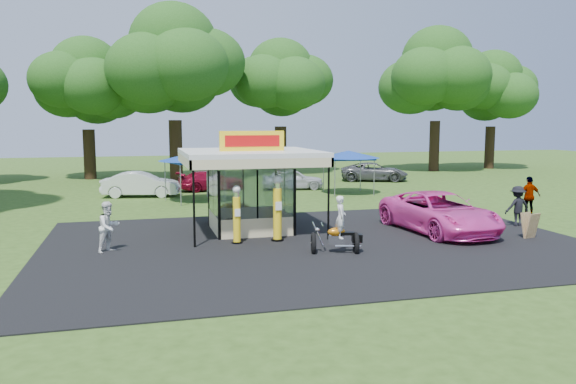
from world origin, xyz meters
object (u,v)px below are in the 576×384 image
(bg_car_d, at_px, (374,172))
(bg_car_c, at_px, (292,179))
(gas_station_kiosk, at_px, (250,189))
(a_frame_sign, at_px, (530,226))
(bg_car_b, at_px, (211,181))
(gas_pump_right, at_px, (277,210))
(motorcycle, at_px, (339,230))
(spectator_east_a, at_px, (517,206))
(kiosk_car, at_px, (241,212))
(tent_west, at_px, (194,157))
(spectator_east_b, at_px, (529,196))
(spectator_west, at_px, (109,227))
(bg_car_a, at_px, (141,184))
(pink_sedan, at_px, (439,213))
(tent_east, at_px, (348,155))
(gas_pump_left, at_px, (237,216))

(bg_car_d, bearing_deg, bg_car_c, 135.07)
(gas_station_kiosk, xyz_separation_m, a_frame_sign, (10.23, -4.32, -1.27))
(bg_car_b, bearing_deg, gas_pump_right, 172.07)
(motorcycle, bearing_deg, spectator_east_a, 30.70)
(gas_pump_right, distance_m, kiosk_car, 4.55)
(motorcycle, bearing_deg, tent_west, 118.21)
(spectator_east_b, bearing_deg, bg_car_c, -51.60)
(gas_pump_right, xyz_separation_m, spectator_west, (-6.10, -0.16, -0.32))
(bg_car_a, bearing_deg, motorcycle, -149.29)
(spectator_east_b, distance_m, bg_car_d, 17.02)
(bg_car_a, xyz_separation_m, tent_west, (2.95, -2.88, 1.78))
(gas_station_kiosk, height_order, spectator_west, gas_station_kiosk)
(a_frame_sign, height_order, kiosk_car, a_frame_sign)
(spectator_east_b, distance_m, tent_west, 17.81)
(spectator_east_a, bearing_deg, kiosk_car, -20.32)
(spectator_west, distance_m, bg_car_c, 19.52)
(kiosk_car, bearing_deg, spectator_east_a, -110.12)
(pink_sedan, xyz_separation_m, bg_car_c, (-1.84, 15.87, -0.13))
(spectator_east_a, height_order, bg_car_b, spectator_east_a)
(gas_pump_right, distance_m, motorcycle, 2.93)
(bg_car_a, distance_m, tent_east, 12.96)
(gas_pump_left, xyz_separation_m, spectator_west, (-4.54, -0.13, -0.16))
(bg_car_d, distance_m, tent_west, 16.57)
(pink_sedan, bearing_deg, gas_pump_left, 176.23)
(gas_pump_left, relative_size, spectator_east_a, 1.24)
(gas_station_kiosk, relative_size, spectator_east_a, 3.03)
(a_frame_sign, xyz_separation_m, pink_sedan, (-2.75, 2.08, 0.31))
(spectator_west, relative_size, bg_car_c, 0.44)
(kiosk_car, bearing_deg, motorcycle, -162.44)
(gas_pump_left, distance_m, bg_car_a, 15.08)
(kiosk_car, distance_m, spectator_east_b, 13.95)
(gas_pump_left, height_order, bg_car_d, gas_pump_left)
(a_frame_sign, xyz_separation_m, bg_car_a, (-14.50, 16.75, 0.24))
(motorcycle, height_order, tent_east, tent_east)
(gas_pump_left, relative_size, spectator_west, 1.23)
(pink_sedan, bearing_deg, tent_west, 122.74)
(gas_pump_left, height_order, spectator_east_b, gas_pump_left)
(tent_east, bearing_deg, bg_car_c, 131.94)
(bg_car_a, height_order, bg_car_d, bg_car_a)
(spectator_west, distance_m, spectator_east_b, 19.48)
(pink_sedan, bearing_deg, bg_car_b, 109.33)
(motorcycle, bearing_deg, a_frame_sign, 16.98)
(pink_sedan, xyz_separation_m, spectator_west, (-12.97, -0.16, 0.07))
(kiosk_car, bearing_deg, bg_car_a, 22.66)
(kiosk_car, relative_size, bg_car_b, 0.63)
(spectator_east_a, bearing_deg, bg_car_c, -69.85)
(motorcycle, relative_size, bg_car_d, 0.41)
(gas_pump_right, bearing_deg, spectator_east_b, 10.79)
(gas_station_kiosk, height_order, tent_east, gas_station_kiosk)
(motorcycle, bearing_deg, bg_car_a, 125.04)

